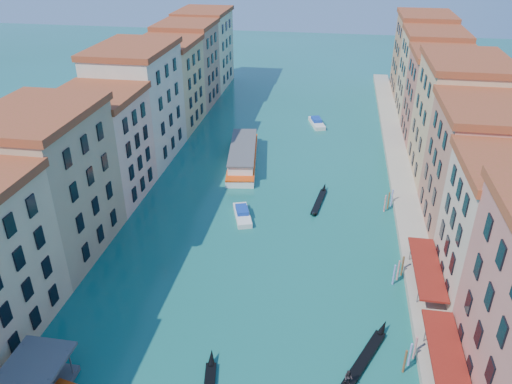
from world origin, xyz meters
TOP-DOWN VIEW (x-y plane):
  - left_bank_palazzos at (-26.00, 64.68)m, footprint 12.80×128.40m
  - right_bank_palazzos at (30.00, 65.00)m, footprint 12.80×128.40m
  - quay at (22.00, 65.00)m, footprint 4.00×140.00m
  - restaurant_awnings at (22.19, 23.00)m, footprint 3.20×44.55m
  - mooring_poles_right at (19.10, 28.80)m, footprint 1.44×54.24m
  - vaporetto_far at (-6.63, 71.49)m, footprint 7.73×21.97m
  - gondola_right at (14.52, 25.47)m, footprint 5.91×11.29m
  - gondola_far at (8.36, 58.27)m, footprint 2.38×10.75m
  - motorboat_mid at (-2.98, 51.77)m, footprint 4.12×7.07m
  - motorboat_far at (5.95, 93.42)m, footprint 4.25×7.56m

SIDE VIEW (x-z plane):
  - gondola_far at x=8.36m, z-range -0.45..1.07m
  - gondola_right at x=14.52m, z-range -0.74..1.66m
  - quay at x=22.00m, z-range 0.00..1.00m
  - motorboat_mid at x=-2.98m, z-range -0.15..1.24m
  - motorboat_far at x=5.95m, z-range -0.17..1.33m
  - mooring_poles_right at x=19.10m, z-range -0.30..2.90m
  - vaporetto_far at x=-6.63m, z-range -0.16..3.04m
  - restaurant_awnings at x=22.19m, z-range 1.43..4.55m
  - left_bank_palazzos at x=-26.00m, z-range -0.79..20.21m
  - right_bank_palazzos at x=30.00m, z-range -0.75..20.25m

